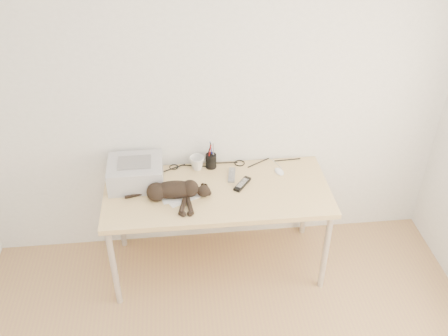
{
  "coord_description": "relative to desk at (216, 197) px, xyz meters",
  "views": [
    {
      "loc": [
        -0.24,
        -1.39,
        2.9
      ],
      "look_at": [
        0.04,
        1.34,
        0.96
      ],
      "focal_mm": 40.0,
      "sensor_mm": 36.0,
      "label": 1
    }
  ],
  "objects": [
    {
      "name": "papers",
      "position": [
        -0.26,
        -0.1,
        0.14
      ],
      "size": [
        0.34,
        0.29,
        0.01
      ],
      "color": "white",
      "rests_on": "desk"
    },
    {
      "name": "mug",
      "position": [
        -0.12,
        0.19,
        0.18
      ],
      "size": [
        0.16,
        0.16,
        0.1
      ],
      "primitive_type": "imported",
      "rotation": [
        0.0,
        0.0,
        0.89
      ],
      "color": "silver",
      "rests_on": "desk"
    },
    {
      "name": "remote_black",
      "position": [
        0.18,
        -0.05,
        0.14
      ],
      "size": [
        0.15,
        0.17,
        0.02
      ],
      "primitive_type": "cube",
      "rotation": [
        0.0,
        0.0,
        -0.64
      ],
      "color": "black",
      "rests_on": "desk"
    },
    {
      "name": "desk",
      "position": [
        0.0,
        0.0,
        0.0
      ],
      "size": [
        1.6,
        0.7,
        0.74
      ],
      "color": "#D5B77C",
      "rests_on": "floor"
    },
    {
      "name": "pen_cup",
      "position": [
        -0.02,
        0.2,
        0.19
      ],
      "size": [
        0.08,
        0.08,
        0.21
      ],
      "color": "black",
      "rests_on": "desk"
    },
    {
      "name": "remote_grey",
      "position": [
        0.12,
        0.07,
        0.14
      ],
      "size": [
        0.07,
        0.18,
        0.02
      ],
      "primitive_type": "cube",
      "rotation": [
        0.0,
        0.0,
        -0.16
      ],
      "color": "slate",
      "rests_on": "desk"
    },
    {
      "name": "cat",
      "position": [
        -0.32,
        -0.14,
        0.19
      ],
      "size": [
        0.6,
        0.27,
        0.14
      ],
      "rotation": [
        0.0,
        0.0,
        -0.02
      ],
      "color": "black",
      "rests_on": "desk"
    },
    {
      "name": "mouse",
      "position": [
        0.48,
        0.08,
        0.15
      ],
      "size": [
        0.09,
        0.11,
        0.03
      ],
      "primitive_type": "ellipsoid",
      "rotation": [
        0.0,
        0.0,
        0.32
      ],
      "color": "white",
      "rests_on": "desk"
    },
    {
      "name": "printer",
      "position": [
        -0.57,
        0.06,
        0.22
      ],
      "size": [
        0.39,
        0.33,
        0.18
      ],
      "color": "#A8A9AD",
      "rests_on": "desk"
    },
    {
      "name": "cable_tangle",
      "position": [
        0.0,
        0.22,
        0.14
      ],
      "size": [
        1.36,
        0.08,
        0.01
      ],
      "primitive_type": null,
      "color": "black",
      "rests_on": "desk"
    },
    {
      "name": "wall_back",
      "position": [
        0.0,
        0.27,
        0.69
      ],
      "size": [
        3.5,
        0.0,
        3.5
      ],
      "primitive_type": "plane",
      "rotation": [
        1.57,
        0.0,
        0.0
      ],
      "color": "white",
      "rests_on": "floor"
    }
  ]
}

